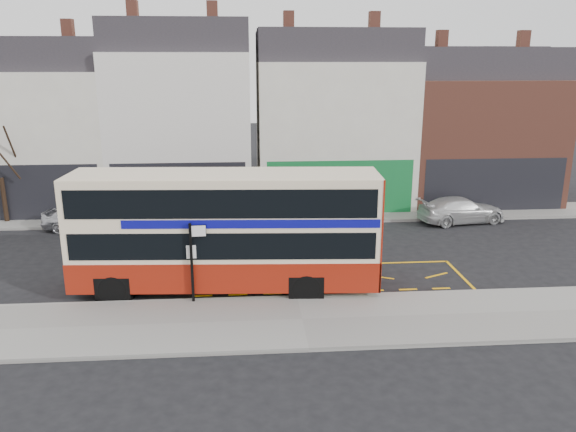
{
  "coord_description": "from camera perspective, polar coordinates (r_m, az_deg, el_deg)",
  "views": [
    {
      "loc": [
        -1.81,
        -19.6,
        8.65
      ],
      "look_at": [
        -0.16,
        2.0,
        2.58
      ],
      "focal_mm": 35.0,
      "sensor_mm": 36.0,
      "label": 1
    }
  ],
  "objects": [
    {
      "name": "double_decker_bus",
      "position": [
        21.38,
        -6.27,
        -1.4
      ],
      "size": [
        11.65,
        3.35,
        4.6
      ],
      "rotation": [
        0.0,
        0.0,
        -0.06
      ],
      "color": "#FAE4BE",
      "rests_on": "ground"
    },
    {
      "name": "terrace_green_shop",
      "position": [
        35.18,
        4.39,
        9.76
      ],
      "size": [
        9.0,
        8.01,
        11.3
      ],
      "color": "silver",
      "rests_on": "ground"
    },
    {
      "name": "bus_stop_post",
      "position": [
        20.31,
        -9.62,
        -3.91
      ],
      "size": [
        0.74,
        0.14,
        2.96
      ],
      "rotation": [
        0.0,
        0.0,
        0.08
      ],
      "color": "black",
      "rests_on": "pavement"
    },
    {
      "name": "ground",
      "position": [
        21.5,
        0.83,
        -8.08
      ],
      "size": [
        120.0,
        120.0,
        0.0
      ],
      "primitive_type": "plane",
      "color": "black",
      "rests_on": "ground"
    },
    {
      "name": "terrace_right",
      "position": [
        37.65,
        18.2,
        8.66
      ],
      "size": [
        9.0,
        8.01,
        10.3
      ],
      "color": "brown",
      "rests_on": "ground"
    },
    {
      "name": "street_tree_right",
      "position": [
        33.84,
        13.22,
        6.61
      ],
      "size": [
        2.43,
        2.43,
        5.25
      ],
      "color": "black",
      "rests_on": "ground"
    },
    {
      "name": "terrace_far_left",
      "position": [
        36.71,
        -23.19,
        8.42
      ],
      "size": [
        8.0,
        8.01,
        10.8
      ],
      "color": "silver",
      "rests_on": "ground"
    },
    {
      "name": "pavement",
      "position": [
        19.39,
        1.45,
        -10.6
      ],
      "size": [
        40.0,
        4.0,
        0.15
      ],
      "primitive_type": "cube",
      "color": "gray",
      "rests_on": "ground"
    },
    {
      "name": "road_markings",
      "position": [
        22.97,
        0.47,
        -6.47
      ],
      "size": [
        14.0,
        3.4,
        0.01
      ],
      "primitive_type": null,
      "color": "#FFB40D",
      "rests_on": "ground"
    },
    {
      "name": "car_grey",
      "position": [
        29.7,
        -8.42,
        0.05
      ],
      "size": [
        4.82,
        2.58,
        1.51
      ],
      "primitive_type": "imported",
      "rotation": [
        0.0,
        0.0,
        1.8
      ],
      "color": "#43464B",
      "rests_on": "ground"
    },
    {
      "name": "car_silver",
      "position": [
        31.07,
        -19.92,
        -0.09
      ],
      "size": [
        4.46,
        2.32,
        1.45
      ],
      "primitive_type": "imported",
      "rotation": [
        0.0,
        0.0,
        1.42
      ],
      "color": "#B5B6BB",
      "rests_on": "ground"
    },
    {
      "name": "terrace_left",
      "position": [
        34.94,
        -10.58,
        9.92
      ],
      "size": [
        8.0,
        8.01,
        11.8
      ],
      "color": "silver",
      "rests_on": "ground"
    },
    {
      "name": "kerb",
      "position": [
        21.13,
        0.92,
        -8.3
      ],
      "size": [
        40.0,
        0.15,
        0.15
      ],
      "primitive_type": "cube",
      "color": "gray",
      "rests_on": "ground"
    },
    {
      "name": "far_pavement",
      "position": [
        31.83,
        -0.96,
        0.01
      ],
      "size": [
        50.0,
        3.0,
        0.15
      ],
      "primitive_type": "cube",
      "color": "gray",
      "rests_on": "ground"
    },
    {
      "name": "car_white",
      "position": [
        32.12,
        17.19,
        0.59
      ],
      "size": [
        5.04,
        2.7,
        1.39
      ],
      "primitive_type": "imported",
      "rotation": [
        0.0,
        0.0,
        1.73
      ],
      "color": "silver",
      "rests_on": "ground"
    }
  ]
}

